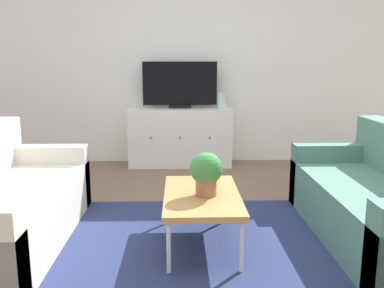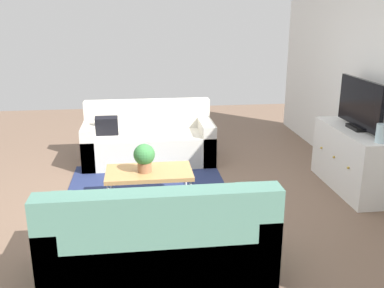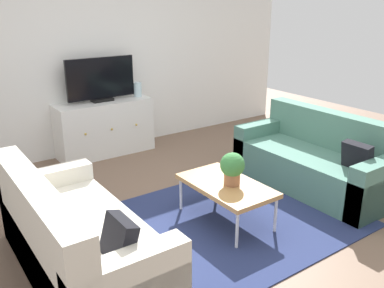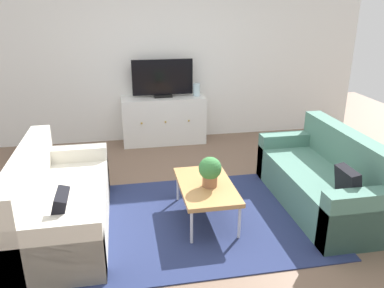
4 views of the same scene
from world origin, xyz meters
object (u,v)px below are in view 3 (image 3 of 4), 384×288
object	(u,v)px
potted_plant	(232,167)
couch_left_side	(72,243)
couch_right_side	(318,162)
coffee_table	(226,186)
glass_vase	(138,89)
flat_screen_tv	(101,80)
tv_console	(105,128)

from	to	relation	value
potted_plant	couch_left_side	bearing A→B (deg)	177.05
couch_right_side	coffee_table	xyz separation A→B (m)	(-1.38, -0.03, 0.08)
glass_vase	flat_screen_tv	bearing A→B (deg)	177.84
couch_left_side	potted_plant	size ratio (longest dim) A/B	5.75
couch_left_side	potted_plant	xyz separation A→B (m)	(1.52, -0.08, 0.28)
couch_left_side	tv_console	bearing A→B (deg)	60.63
couch_left_side	tv_console	world-z (taller)	couch_left_side
potted_plant	glass_vase	xyz separation A→B (m)	(0.35, 2.45, 0.27)
potted_plant	glass_vase	world-z (taller)	glass_vase
couch_right_side	flat_screen_tv	distance (m)	2.94
couch_right_side	tv_console	xyz separation A→B (m)	(-1.53, 2.37, 0.09)
flat_screen_tv	couch_left_side	bearing A→B (deg)	-119.17
tv_console	coffee_table	bearing A→B (deg)	-86.35
couch_left_side	flat_screen_tv	world-z (taller)	flat_screen_tv
coffee_table	tv_console	xyz separation A→B (m)	(-0.15, 2.41, 0.01)
couch_left_side	tv_console	size ratio (longest dim) A/B	1.38
couch_right_side	coffee_table	bearing A→B (deg)	-178.62
coffee_table	flat_screen_tv	distance (m)	2.52
couch_left_side	coffee_table	bearing A→B (deg)	-1.27
flat_screen_tv	glass_vase	bearing A→B (deg)	-2.16
flat_screen_tv	coffee_table	bearing A→B (deg)	-86.38
couch_left_side	glass_vase	world-z (taller)	glass_vase
couch_right_side	potted_plant	size ratio (longest dim) A/B	5.75
couch_left_side	tv_console	distance (m)	2.73
potted_plant	flat_screen_tv	size ratio (longest dim) A/B	0.33
glass_vase	tv_console	bearing A→B (deg)	-180.00
coffee_table	glass_vase	world-z (taller)	glass_vase
potted_plant	glass_vase	bearing A→B (deg)	81.92
coffee_table	potted_plant	size ratio (longest dim) A/B	3.00
couch_left_side	couch_right_side	distance (m)	2.87
potted_plant	glass_vase	distance (m)	2.49
potted_plant	tv_console	bearing A→B (deg)	94.22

